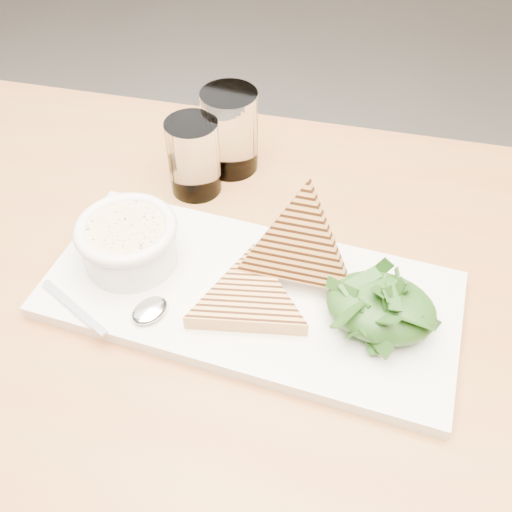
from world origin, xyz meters
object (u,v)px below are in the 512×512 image
(table_top, at_px, (126,313))
(glass_far, at_px, (230,131))
(platter, at_px, (250,295))
(soup_bowl, at_px, (130,246))
(glass_near, at_px, (194,157))

(table_top, height_order, glass_far, glass_far)
(table_top, height_order, platter, platter)
(platter, bearing_deg, glass_far, 116.02)
(table_top, bearing_deg, soup_bowl, 102.62)
(table_top, distance_m, soup_bowl, 0.08)
(table_top, xyz_separation_m, glass_near, (-0.00, 0.21, 0.07))
(platter, relative_size, glass_near, 4.39)
(platter, distance_m, soup_bowl, 0.14)
(soup_bowl, bearing_deg, platter, 0.63)
(platter, bearing_deg, soup_bowl, -179.37)
(soup_bowl, xyz_separation_m, glass_far, (0.04, 0.22, 0.02))
(platter, height_order, glass_far, glass_far)
(soup_bowl, bearing_deg, glass_near, 86.24)
(table_top, height_order, glass_near, glass_near)
(glass_near, distance_m, glass_far, 0.07)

